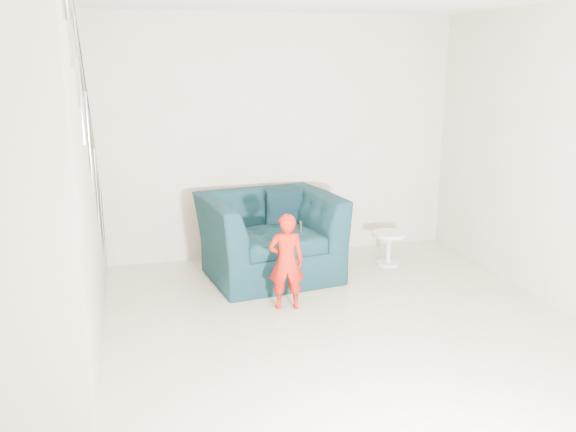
# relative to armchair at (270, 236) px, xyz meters

# --- Properties ---
(floor) EXTENTS (5.50, 5.50, 0.00)m
(floor) POSITION_rel_armchair_xyz_m (-0.17, -2.01, -0.43)
(floor) COLOR tan
(floor) RESTS_ON ground
(back_wall) EXTENTS (5.00, 0.00, 5.00)m
(back_wall) POSITION_rel_armchair_xyz_m (-0.17, 0.74, 0.92)
(back_wall) COLOR #AFA98E
(back_wall) RESTS_ON floor
(armchair) EXTENTS (1.47, 1.33, 0.86)m
(armchair) POSITION_rel_armchair_xyz_m (0.00, 0.00, 0.00)
(armchair) COLOR black
(armchair) RESTS_ON floor
(toddler) EXTENTS (0.35, 0.26, 0.89)m
(toddler) POSITION_rel_armchair_xyz_m (-0.05, -0.88, 0.01)
(toddler) COLOR #9F050D
(toddler) RESTS_ON floor
(side_table) EXTENTS (0.37, 0.37, 0.37)m
(side_table) POSITION_rel_armchair_xyz_m (1.35, 0.00, -0.18)
(side_table) COLOR silver
(side_table) RESTS_ON floor
(staircase) EXTENTS (1.02, 3.03, 3.62)m
(staircase) POSITION_rel_armchair_xyz_m (-2.17, -1.46, 0.52)
(staircase) COLOR #ADA089
(staircase) RESTS_ON floor
(cushion) EXTENTS (0.39, 0.19, 0.39)m
(cushion) POSITION_rel_armchair_xyz_m (0.22, 0.29, 0.24)
(cushion) COLOR black
(cushion) RESTS_ON armchair
(throw) EXTENTS (0.05, 0.49, 0.55)m
(throw) POSITION_rel_armchair_xyz_m (-0.57, -0.02, 0.11)
(throw) COLOR black
(throw) RESTS_ON armchair
(phone) EXTENTS (0.03, 0.05, 0.10)m
(phone) POSITION_rel_armchair_xyz_m (0.06, -0.93, 0.34)
(phone) COLOR black
(phone) RESTS_ON toddler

